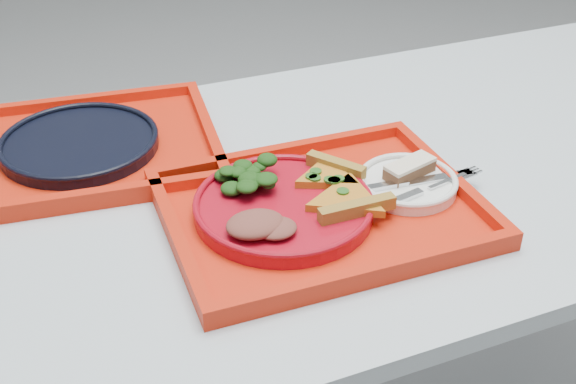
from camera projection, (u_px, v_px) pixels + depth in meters
The scene contains 13 objects.
table at pixel (379, 198), 1.24m from camera, with size 1.60×0.80×0.75m.
tray_main at pixel (321, 212), 1.06m from camera, with size 0.45×0.35×0.01m, color red.
tray_far at pixel (81, 152), 1.21m from camera, with size 0.45×0.35×0.01m, color red.
dinner_plate at pixel (284, 208), 1.04m from camera, with size 0.26×0.26×0.02m, color #9E0A19.
side_plate at pixel (407, 185), 1.10m from camera, with size 0.15×0.15×0.01m, color white.
navy_plate at pixel (80, 144), 1.20m from camera, with size 0.26×0.26×0.02m, color black.
pizza_slice_a at pixel (347, 197), 1.04m from camera, with size 0.13×0.11×0.02m, color gold, non-canonical shape.
pizza_slice_b at pixel (327, 174), 1.09m from camera, with size 0.11×0.09×0.02m, color gold, non-canonical shape.
salad_heap at pixel (251, 173), 1.07m from camera, with size 0.09×0.08×0.04m, color black.
meat_portion at pixel (255, 224), 0.97m from camera, with size 0.08×0.07×0.02m, color brown.
dessert_bar at pixel (410, 168), 1.10m from camera, with size 0.09×0.05×0.02m.
knife at pixel (416, 180), 1.09m from camera, with size 0.18×0.02×0.01m, color silver.
fork at pixel (428, 188), 1.07m from camera, with size 0.18×0.02×0.01m, color silver.
Camera 1 is at (-0.53, -0.89, 1.36)m, focal length 45.00 mm.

